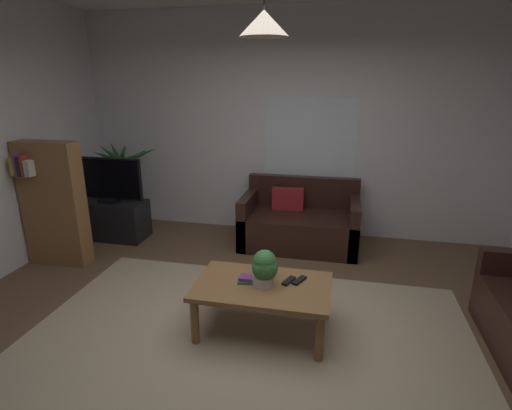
% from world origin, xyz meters
% --- Properties ---
extents(floor, '(5.62, 4.98, 0.02)m').
position_xyz_m(floor, '(0.00, 0.00, -0.01)').
color(floor, brown).
rests_on(floor, ground).
extents(rug, '(3.65, 2.74, 0.01)m').
position_xyz_m(rug, '(0.00, -0.20, 0.00)').
color(rug, tan).
rests_on(rug, ground).
extents(wall_back, '(5.74, 0.06, 2.89)m').
position_xyz_m(wall_back, '(0.00, 2.52, 1.45)').
color(wall_back, silver).
rests_on(wall_back, ground).
extents(window_pane, '(1.19, 0.01, 1.07)m').
position_xyz_m(window_pane, '(0.25, 2.49, 1.27)').
color(window_pane, white).
extents(couch_under_window, '(1.44, 0.82, 0.82)m').
position_xyz_m(couch_under_window, '(0.19, 2.02, 0.28)').
color(couch_under_window, black).
rests_on(couch_under_window, ground).
extents(coffee_table, '(1.10, 0.68, 0.43)m').
position_xyz_m(coffee_table, '(0.09, 0.12, 0.37)').
color(coffee_table, olive).
rests_on(coffee_table, ground).
extents(book_on_table_0, '(0.15, 0.13, 0.02)m').
position_xyz_m(book_on_table_0, '(-0.05, 0.14, 0.44)').
color(book_on_table_0, '#387247').
rests_on(book_on_table_0, coffee_table).
extents(book_on_table_1, '(0.14, 0.10, 0.03)m').
position_xyz_m(book_on_table_1, '(-0.03, 0.14, 0.47)').
color(book_on_table_1, '#72387F').
rests_on(book_on_table_1, coffee_table).
extents(remote_on_table_0, '(0.11, 0.17, 0.02)m').
position_xyz_m(remote_on_table_0, '(0.38, 0.23, 0.44)').
color(remote_on_table_0, black).
rests_on(remote_on_table_0, coffee_table).
extents(remote_on_table_1, '(0.10, 0.17, 0.02)m').
position_xyz_m(remote_on_table_1, '(0.30, 0.21, 0.44)').
color(remote_on_table_1, black).
rests_on(remote_on_table_1, coffee_table).
extents(potted_plant_on_table, '(0.21, 0.21, 0.30)m').
position_xyz_m(potted_plant_on_table, '(0.11, 0.12, 0.59)').
color(potted_plant_on_table, beige).
rests_on(potted_plant_on_table, coffee_table).
extents(tv_stand, '(0.90, 0.44, 0.50)m').
position_xyz_m(tv_stand, '(-2.26, 1.74, 0.25)').
color(tv_stand, black).
rests_on(tv_stand, ground).
extents(tv, '(0.95, 0.16, 0.58)m').
position_xyz_m(tv, '(-2.26, 1.72, 0.80)').
color(tv, black).
rests_on(tv, tv_stand).
extents(potted_palm_corner, '(0.89, 0.83, 1.26)m').
position_xyz_m(potted_palm_corner, '(-2.31, 2.23, 0.59)').
color(potted_palm_corner, beige).
rests_on(potted_palm_corner, ground).
extents(bookshelf_corner, '(0.70, 0.31, 1.40)m').
position_xyz_m(bookshelf_corner, '(-2.45, 0.93, 0.71)').
color(bookshelf_corner, olive).
rests_on(bookshelf_corner, ground).
extents(pendant_lamp, '(0.34, 0.34, 0.59)m').
position_xyz_m(pendant_lamp, '(0.09, 0.12, 2.39)').
color(pendant_lamp, black).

